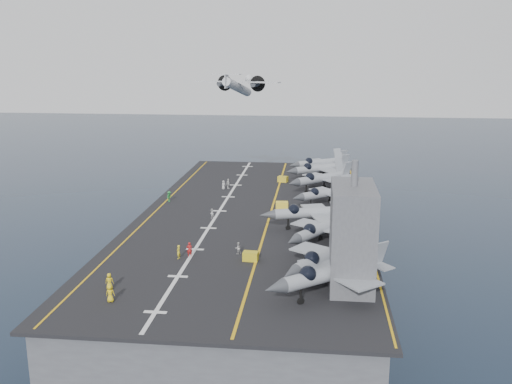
# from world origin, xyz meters

# --- Properties ---
(ground) EXTENTS (500.00, 500.00, 0.00)m
(ground) POSITION_xyz_m (0.00, 0.00, 0.00)
(ground) COLOR #142135
(ground) RESTS_ON ground
(hull) EXTENTS (36.00, 90.00, 10.00)m
(hull) POSITION_xyz_m (0.00, 0.00, 5.00)
(hull) COLOR #56595E
(hull) RESTS_ON ground
(flight_deck) EXTENTS (38.00, 92.00, 0.40)m
(flight_deck) POSITION_xyz_m (0.00, 0.00, 10.20)
(flight_deck) COLOR black
(flight_deck) RESTS_ON hull
(foul_line) EXTENTS (0.35, 90.00, 0.02)m
(foul_line) POSITION_xyz_m (3.00, 0.00, 10.42)
(foul_line) COLOR gold
(foul_line) RESTS_ON flight_deck
(landing_centerline) EXTENTS (0.50, 90.00, 0.02)m
(landing_centerline) POSITION_xyz_m (-6.00, 0.00, 10.42)
(landing_centerline) COLOR silver
(landing_centerline) RESTS_ON flight_deck
(deck_edge_port) EXTENTS (0.25, 90.00, 0.02)m
(deck_edge_port) POSITION_xyz_m (-17.00, 0.00, 10.42)
(deck_edge_port) COLOR gold
(deck_edge_port) RESTS_ON flight_deck
(deck_edge_stbd) EXTENTS (0.25, 90.00, 0.02)m
(deck_edge_stbd) POSITION_xyz_m (18.50, 0.00, 10.42)
(deck_edge_stbd) COLOR gold
(deck_edge_stbd) RESTS_ON flight_deck
(island_superstructure) EXTENTS (5.00, 10.00, 15.00)m
(island_superstructure) POSITION_xyz_m (15.00, -30.00, 17.90)
(island_superstructure) COLOR #56595E
(island_superstructure) RESTS_ON flight_deck
(fighter_jet_0) EXTENTS (19.46, 18.66, 5.65)m
(fighter_jet_0) POSITION_xyz_m (12.81, -33.35, 13.22)
(fighter_jet_0) COLOR #9BA3AA
(fighter_jet_0) RESTS_ON flight_deck
(fighter_jet_1) EXTENTS (17.48, 18.98, 5.48)m
(fighter_jet_1) POSITION_xyz_m (12.30, -27.57, 13.14)
(fighter_jet_1) COLOR gray
(fighter_jet_1) RESTS_ON flight_deck
(fighter_jet_2) EXTENTS (16.47, 18.02, 5.21)m
(fighter_jet_2) POSITION_xyz_m (11.70, -15.84, 13.00)
(fighter_jet_2) COLOR #9AA3AA
(fighter_jet_2) RESTS_ON flight_deck
(fighter_jet_3) EXTENTS (17.87, 14.43, 5.39)m
(fighter_jet_3) POSITION_xyz_m (10.59, -8.06, 13.10)
(fighter_jet_3) COLOR #9EA9AF
(fighter_jet_3) RESTS_ON flight_deck
(fighter_jet_5) EXTENTS (16.50, 15.76, 4.78)m
(fighter_jet_5) POSITION_xyz_m (12.79, 6.16, 12.79)
(fighter_jet_5) COLOR #949CA5
(fighter_jet_5) RESTS_ON flight_deck
(fighter_jet_6) EXTENTS (18.55, 18.25, 5.42)m
(fighter_jet_6) POSITION_xyz_m (11.95, 17.28, 13.11)
(fighter_jet_6) COLOR gray
(fighter_jet_6) RESTS_ON flight_deck
(fighter_jet_7) EXTENTS (18.19, 16.73, 5.26)m
(fighter_jet_7) POSITION_xyz_m (11.55, 27.51, 13.03)
(fighter_jet_7) COLOR #9AA2A8
(fighter_jet_7) RESTS_ON flight_deck
(fighter_jet_8) EXTENTS (17.45, 15.95, 5.04)m
(fighter_jet_8) POSITION_xyz_m (11.61, 34.73, 12.92)
(fighter_jet_8) COLOR #939CA1
(fighter_jet_8) RESTS_ON flight_deck
(tow_cart_a) EXTENTS (2.10, 1.46, 1.20)m
(tow_cart_a) POSITION_xyz_m (2.27, -23.48, 11.00)
(tow_cart_a) COLOR gold
(tow_cart_a) RESTS_ON flight_deck
(tow_cart_b) EXTENTS (2.26, 1.58, 1.29)m
(tow_cart_b) POSITION_xyz_m (4.74, 2.62, 11.04)
(tow_cart_b) COLOR yellow
(tow_cart_b) RESTS_ON flight_deck
(tow_cart_c) EXTENTS (2.32, 1.84, 1.22)m
(tow_cart_c) POSITION_xyz_m (3.57, 24.18, 11.01)
(tow_cart_c) COLOR gold
(tow_cart_c) RESTS_ON flight_deck
(crew_0) EXTENTS (1.25, 0.89, 1.97)m
(crew_0) POSITION_xyz_m (-12.97, -34.62, 11.38)
(crew_0) COLOR gold
(crew_0) RESTS_ON flight_deck
(crew_1) EXTENTS (1.02, 1.30, 1.91)m
(crew_1) POSITION_xyz_m (-7.40, -23.82, 11.35)
(crew_1) COLOR yellow
(crew_1) RESTS_ON flight_deck
(crew_2) EXTENTS (0.98, 1.17, 1.66)m
(crew_2) POSITION_xyz_m (-6.52, -4.43, 11.23)
(crew_2) COLOR silver
(crew_2) RESTS_ON flight_deck
(crew_3) EXTENTS (1.15, 1.37, 1.95)m
(crew_3) POSITION_xyz_m (-16.32, 5.47, 11.38)
(crew_3) COLOR #238737
(crew_3) RESTS_ON flight_deck
(crew_4) EXTENTS (1.13, 1.40, 2.04)m
(crew_4) POSITION_xyz_m (-7.09, 16.81, 11.42)
(crew_4) COLOR silver
(crew_4) RESTS_ON flight_deck
(crew_5) EXTENTS (1.21, 1.25, 1.74)m
(crew_5) POSITION_xyz_m (-7.94, 16.35, 11.27)
(crew_5) COLOR silver
(crew_5) RESTS_ON flight_deck
(crew_6) EXTENTS (1.38, 1.09, 2.03)m
(crew_6) POSITION_xyz_m (-6.13, -22.86, 11.42)
(crew_6) COLOR #B21919
(crew_6) RESTS_ON flight_deck
(crew_7) EXTENTS (1.19, 1.12, 1.65)m
(crew_7) POSITION_xyz_m (0.24, -21.09, 11.23)
(crew_7) COLOR silver
(crew_7) RESTS_ON flight_deck
(transport_plane) EXTENTS (26.09, 20.89, 5.41)m
(transport_plane) POSITION_xyz_m (-10.29, 53.93, 28.51)
(transport_plane) COLOR silver
(crew_8) EXTENTS (1.25, 0.89, 1.97)m
(crew_8) POSITION_xyz_m (-11.65, -37.95, 11.38)
(crew_8) COLOR gold
(crew_8) RESTS_ON flight_deck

